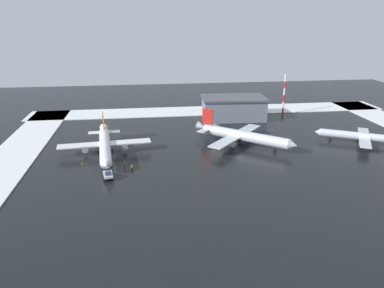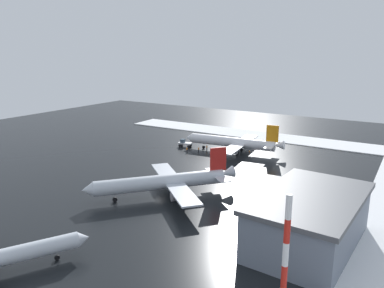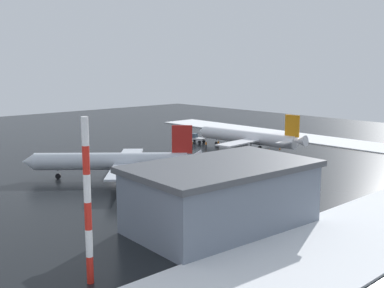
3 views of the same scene
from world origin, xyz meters
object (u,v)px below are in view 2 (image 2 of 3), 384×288
object	(u,v)px
ground_crew_near_tug	(199,149)
ground_crew_by_nose_gear	(207,147)
airplane_distant_tail	(164,182)
cargo_hangar	(309,220)
ground_crew_mid_apron	(187,149)
traffic_cone_near_nose	(225,145)
antenna_mast	(285,266)
pushback_tug	(185,143)
traffic_cone_wingtip_side	(249,151)
airplane_foreground_jet	(234,142)
traffic_cone_mid_line	(255,149)

from	to	relation	value
ground_crew_near_tug	ground_crew_by_nose_gear	world-z (taller)	same
airplane_distant_tail	cargo_hangar	bearing A→B (deg)	122.33
ground_crew_mid_apron	traffic_cone_near_nose	world-z (taller)	ground_crew_mid_apron
cargo_hangar	airplane_distant_tail	bearing A→B (deg)	84.85
antenna_mast	cargo_hangar	distance (m)	22.25
ground_crew_near_tug	antenna_mast	distance (m)	79.76
pushback_tug	traffic_cone_wingtip_side	bearing A→B (deg)	-176.31
airplane_distant_tail	traffic_cone_wingtip_side	bearing A→B (deg)	-140.49
ground_crew_mid_apron	ground_crew_near_tug	world-z (taller)	same
airplane_foreground_jet	traffic_cone_wingtip_side	size ratio (longest dim) A/B	60.32
cargo_hangar	traffic_cone_near_nose	bearing A→B (deg)	41.96
traffic_cone_mid_line	cargo_hangar	bearing A→B (deg)	-149.91
ground_crew_by_nose_gear	airplane_foreground_jet	bearing A→B (deg)	-90.57
pushback_tug	antenna_mast	size ratio (longest dim) A/B	0.29
airplane_distant_tail	ground_crew_by_nose_gear	xyz separation A→B (m)	(39.86, 11.52, -2.42)
airplane_distant_tail	traffic_cone_wingtip_side	xyz separation A→B (m)	(45.27, -1.18, -3.12)
pushback_tug	traffic_cone_near_nose	size ratio (longest dim) A/B	8.92
traffic_cone_mid_line	traffic_cone_wingtip_side	world-z (taller)	same
traffic_cone_wingtip_side	ground_crew_by_nose_gear	bearing A→B (deg)	113.10
ground_crew_by_nose_gear	antenna_mast	distance (m)	81.98
traffic_cone_near_nose	antenna_mast	bearing A→B (deg)	-149.09
antenna_mast	cargo_hangar	xyz separation A→B (m)	(21.73, 2.64, -3.99)
airplane_foreground_jet	ground_crew_by_nose_gear	world-z (taller)	airplane_foreground_jet
airplane_foreground_jet	traffic_cone_mid_line	bearing A→B (deg)	-131.97
ground_crew_near_tug	ground_crew_by_nose_gear	xyz separation A→B (m)	(3.53, -1.04, 0.00)
pushback_tug	cargo_hangar	size ratio (longest dim) A/B	0.19
ground_crew_mid_apron	ground_crew_by_nose_gear	world-z (taller)	same
cargo_hangar	traffic_cone_mid_line	distance (m)	62.37
ground_crew_near_tug	traffic_cone_mid_line	world-z (taller)	ground_crew_near_tug
traffic_cone_wingtip_side	cargo_hangar	bearing A→B (deg)	-147.67
ground_crew_by_nose_gear	cargo_hangar	distance (m)	63.34
antenna_mast	traffic_cone_wingtip_side	bearing A→B (deg)	25.58
ground_crew_near_tug	antenna_mast	size ratio (longest dim) A/B	0.10
ground_crew_near_tug	traffic_cone_near_nose	xyz separation A→B (m)	(11.85, -3.36, -0.70)
ground_crew_mid_apron	ground_crew_by_nose_gear	size ratio (longest dim) A/B	1.00
ground_crew_near_tug	antenna_mast	bearing A→B (deg)	-141.20
ground_crew_near_tug	traffic_cone_near_nose	bearing A→B (deg)	-14.39
traffic_cone_near_nose	traffic_cone_mid_line	size ratio (longest dim) A/B	1.00
pushback_tug	ground_crew_near_tug	xyz separation A→B (m)	(-3.80, -7.82, -0.31)
traffic_cone_mid_line	traffic_cone_wingtip_side	bearing A→B (deg)	169.83
pushback_tug	traffic_cone_mid_line	distance (m)	23.85
pushback_tug	traffic_cone_near_nose	distance (m)	13.81
pushback_tug	cargo_hangar	world-z (taller)	cargo_hangar
airplane_distant_tail	traffic_cone_mid_line	xyz separation A→B (m)	(48.81, -1.81, -3.12)
pushback_tug	antenna_mast	distance (m)	87.55
ground_crew_mid_apron	antenna_mast	xyz separation A→B (m)	(-60.97, -51.35, 7.46)
airplane_distant_tail	traffic_cone_wingtip_side	size ratio (longest dim) A/B	51.27
airplane_distant_tail	ground_crew_near_tug	size ratio (longest dim) A/B	16.49
pushback_tug	ground_crew_mid_apron	size ratio (longest dim) A/B	2.87
traffic_cone_wingtip_side	pushback_tug	bearing A→B (deg)	103.44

